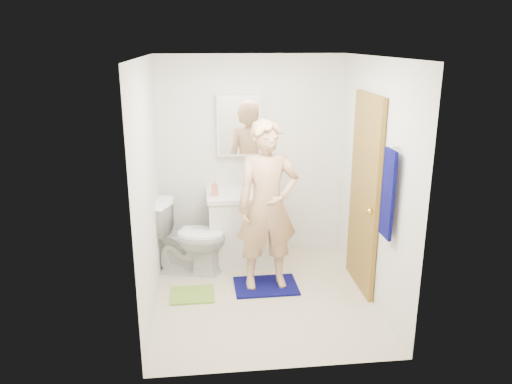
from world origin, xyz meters
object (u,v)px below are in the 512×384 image
Objects in this scene: vanity_cabinet at (241,229)px; soap_dispenser at (215,188)px; toothbrush_cup at (265,185)px; toilet at (189,237)px; medicine_cabinet at (239,125)px; towel at (388,194)px; man at (267,206)px.

vanity_cabinet is 0.62m from soap_dispenser.
toothbrush_cup is (0.30, 0.13, 0.50)m from vanity_cabinet.
soap_dispenser is (0.30, 0.16, 0.52)m from toilet.
medicine_cabinet is 0.87× the size of towel.
towel is at bearing -61.44° from toothbrush_cup.
medicine_cabinet is at bearing 90.00° from vanity_cabinet.
toothbrush_cup is at bearing 79.15° from man.
toilet is 1.08m from toothbrush_cup.
towel is 0.45× the size of man.
medicine_cabinet is 1.17m from man.
toothbrush_cup reaches higher than vanity_cabinet.
medicine_cabinet is 0.39× the size of man.
soap_dispenser is at bearing 136.18° from towel.
medicine_cabinet is at bearing 124.61° from towel.
vanity_cabinet is 0.60m from toothbrush_cup.
man reaches higher than vanity_cabinet.
medicine_cabinet is at bearing 98.03° from man.
man is (-0.96, 0.78, -0.34)m from towel.
toothbrush_cup is 0.84m from man.
medicine_cabinet is (0.00, 0.22, 1.20)m from vanity_cabinet.
toothbrush_cup is at bearing 23.73° from vanity_cabinet.
medicine_cabinet reaches higher than toilet.
toilet is at bearing -159.61° from vanity_cabinet.
soap_dispenser is (-0.30, -0.29, -0.66)m from medicine_cabinet.
towel reaches higher than soap_dispenser.
towel is at bearing -111.25° from toilet.
towel is at bearing -51.53° from vanity_cabinet.
man reaches higher than toothbrush_cup.
towel reaches higher than toothbrush_cup.
man is at bearing 140.79° from towel.
toilet is 7.03× the size of toothbrush_cup.
vanity_cabinet is 0.95× the size of toilet.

